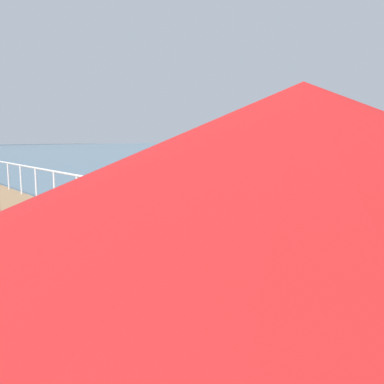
% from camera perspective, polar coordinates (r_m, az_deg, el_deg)
% --- Properties ---
extents(ground_plane, '(300.00, 300.00, 0.00)m').
position_cam_1_polar(ground_plane, '(20.01, -16.76, 0.38)').
color(ground_plane, slate).
extents(floating_dock, '(12.40, 2.00, 0.18)m').
position_cam_1_polar(floating_dock, '(11.71, 21.71, -4.38)').
color(floating_dock, '#93704C').
rests_on(floating_dock, ground_plane).
extents(boardwalk_railing, '(0.06, 30.76, 1.08)m').
position_cam_1_polar(boardwalk_railing, '(9.41, -12.00, 0.30)').
color(boardwalk_railing, white).
rests_on(boardwalk_railing, boardwalk).
extents(dock_piling_2, '(0.32, 0.32, 2.44)m').
position_cam_1_polar(dock_piling_2, '(23.12, 21.77, 4.13)').
color(dock_piling_2, brown).
rests_on(dock_piling_2, ground_plane).
extents(moored_boat_0, '(6.08, 2.57, 1.88)m').
position_cam_1_polar(moored_boat_0, '(17.18, -0.15, 1.92)').
color(moored_boat_0, red).
rests_on(moored_boat_0, ground_plane).
extents(patio_umbrella, '(2.12, 2.12, 2.15)m').
position_cam_1_polar(patio_umbrella, '(0.96, 15.05, 1.23)').
color(patio_umbrella, '#B2B2B7').
rests_on(patio_umbrella, boardwalk).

